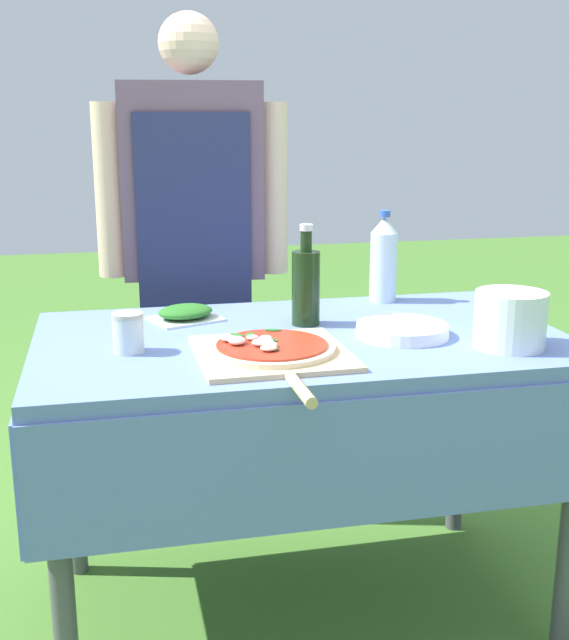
% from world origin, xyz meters
% --- Properties ---
extents(ground_plane, '(12.00, 12.00, 0.00)m').
position_xyz_m(ground_plane, '(0.00, 0.00, 0.00)').
color(ground_plane, '#477A2D').
extents(prep_table, '(1.30, 0.76, 0.76)m').
position_xyz_m(prep_table, '(0.00, 0.00, 0.66)').
color(prep_table, '#607AB7').
rests_on(prep_table, ground).
extents(person_cook, '(0.59, 0.23, 1.57)m').
position_xyz_m(person_cook, '(-0.19, 0.65, 0.93)').
color(person_cook, '#70604C').
rests_on(person_cook, ground).
extents(pizza_on_peel, '(0.34, 0.50, 0.05)m').
position_xyz_m(pizza_on_peel, '(-0.11, -0.17, 0.77)').
color(pizza_on_peel, '#D1B27F').
rests_on(pizza_on_peel, prep_table).
extents(oil_bottle, '(0.07, 0.07, 0.26)m').
position_xyz_m(oil_bottle, '(0.03, 0.10, 0.86)').
color(oil_bottle, black).
rests_on(oil_bottle, prep_table).
extents(water_bottle, '(0.08, 0.08, 0.26)m').
position_xyz_m(water_bottle, '(0.32, 0.31, 0.88)').
color(water_bottle, silver).
rests_on(water_bottle, prep_table).
extents(herb_container, '(0.21, 0.19, 0.04)m').
position_xyz_m(herb_container, '(-0.26, 0.21, 0.78)').
color(herb_container, silver).
rests_on(herb_container, prep_table).
extents(mixing_tub, '(0.17, 0.17, 0.13)m').
position_xyz_m(mixing_tub, '(0.44, -0.20, 0.82)').
color(mixing_tub, silver).
rests_on(mixing_tub, prep_table).
extents(plate_stack, '(0.23, 0.23, 0.03)m').
position_xyz_m(plate_stack, '(0.24, -0.06, 0.77)').
color(plate_stack, white).
rests_on(plate_stack, prep_table).
extents(sauce_jar, '(0.07, 0.07, 0.09)m').
position_xyz_m(sauce_jar, '(-0.42, -0.06, 0.80)').
color(sauce_jar, silver).
rests_on(sauce_jar, prep_table).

